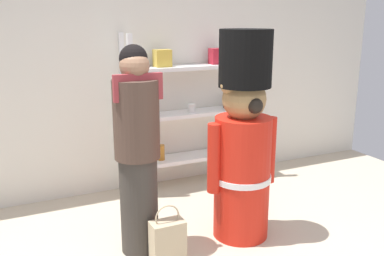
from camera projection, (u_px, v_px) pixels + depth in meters
name	position (u px, v px, depth m)	size (l,w,h in m)	color
back_wall	(135.00, 70.00, 4.62)	(6.40, 0.12, 2.60)	silver
merchandise_shelf	(190.00, 108.00, 4.76)	(1.49, 0.35, 1.70)	white
teddy_bear_guard	(243.00, 143.00, 3.58)	(0.65, 0.49, 1.77)	red
person_shopper	(137.00, 149.00, 3.33)	(0.37, 0.36, 1.67)	#38332D
shopping_bag	(168.00, 240.00, 3.34)	(0.26, 0.15, 0.47)	#C1AD89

